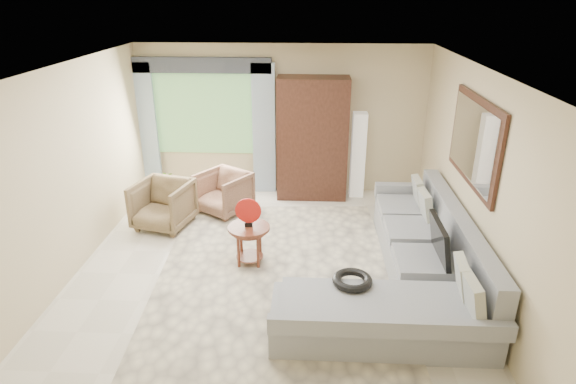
# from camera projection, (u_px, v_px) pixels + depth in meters

# --- Properties ---
(ground) EXTENTS (6.00, 6.00, 0.00)m
(ground) POSITION_uv_depth(u_px,v_px,m) (267.00, 277.00, 6.17)
(ground) COLOR silver
(ground) RESTS_ON ground
(area_rug) EXTENTS (3.20, 4.15, 0.02)m
(area_rug) POSITION_uv_depth(u_px,v_px,m) (276.00, 270.00, 6.31)
(area_rug) COLOR beige
(area_rug) RESTS_ON ground
(sectional_sofa) EXTENTS (2.30, 3.46, 0.90)m
(sectional_sofa) POSITION_uv_depth(u_px,v_px,m) (412.00, 270.00, 5.82)
(sectional_sofa) COLOR gray
(sectional_sofa) RESTS_ON ground
(tv_screen) EXTENTS (0.14, 0.74, 0.48)m
(tv_screen) POSITION_uv_depth(u_px,v_px,m) (440.00, 240.00, 5.59)
(tv_screen) COLOR black
(tv_screen) RESTS_ON sectional_sofa
(garden_hose) EXTENTS (0.43, 0.43, 0.09)m
(garden_hose) POSITION_uv_depth(u_px,v_px,m) (352.00, 280.00, 5.14)
(garden_hose) COLOR black
(garden_hose) RESTS_ON sectional_sofa
(coffee_table) EXTENTS (0.55, 0.55, 0.55)m
(coffee_table) POSITION_uv_depth(u_px,v_px,m) (249.00, 244.00, 6.39)
(coffee_table) COLOR #451C12
(coffee_table) RESTS_ON ground
(red_disc) EXTENTS (0.34, 0.04, 0.34)m
(red_disc) POSITION_uv_depth(u_px,v_px,m) (248.00, 211.00, 6.19)
(red_disc) COLOR red
(red_disc) RESTS_ON coffee_table
(armchair_left) EXTENTS (0.96, 0.98, 0.73)m
(armchair_left) POSITION_uv_depth(u_px,v_px,m) (163.00, 205.00, 7.38)
(armchair_left) COLOR olive
(armchair_left) RESTS_ON ground
(armchair_right) EXTENTS (1.03, 1.04, 0.69)m
(armchair_right) POSITION_uv_depth(u_px,v_px,m) (223.00, 192.00, 7.88)
(armchair_right) COLOR #9F7357
(armchair_right) RESTS_ON ground
(potted_plant) EXTENTS (0.53, 0.46, 0.59)m
(potted_plant) POSITION_uv_depth(u_px,v_px,m) (164.00, 185.00, 8.33)
(potted_plant) COLOR #999999
(potted_plant) RESTS_ON ground
(armoire) EXTENTS (1.20, 0.55, 2.10)m
(armoire) POSITION_uv_depth(u_px,v_px,m) (312.00, 139.00, 8.25)
(armoire) COLOR black
(armoire) RESTS_ON ground
(floor_lamp) EXTENTS (0.24, 0.24, 1.50)m
(floor_lamp) POSITION_uv_depth(u_px,v_px,m) (358.00, 155.00, 8.38)
(floor_lamp) COLOR silver
(floor_lamp) RESTS_ON ground
(window) EXTENTS (1.80, 0.04, 1.40)m
(window) POSITION_uv_depth(u_px,v_px,m) (205.00, 114.00, 8.43)
(window) COLOR #669E59
(window) RESTS_ON wall_back
(curtain_left) EXTENTS (0.40, 0.08, 2.30)m
(curtain_left) POSITION_uv_depth(u_px,v_px,m) (146.00, 128.00, 8.49)
(curtain_left) COLOR #9EB7CC
(curtain_left) RESTS_ON ground
(curtain_right) EXTENTS (0.40, 0.08, 2.30)m
(curtain_right) POSITION_uv_depth(u_px,v_px,m) (264.00, 130.00, 8.39)
(curtain_right) COLOR #9EB7CC
(curtain_right) RESTS_ON ground
(valance) EXTENTS (2.40, 0.12, 0.26)m
(valance) POSITION_uv_depth(u_px,v_px,m) (200.00, 65.00, 8.03)
(valance) COLOR #1E232D
(valance) RESTS_ON wall_back
(wall_mirror) EXTENTS (0.05, 1.70, 1.05)m
(wall_mirror) POSITION_uv_depth(u_px,v_px,m) (474.00, 141.00, 5.70)
(wall_mirror) COLOR black
(wall_mirror) RESTS_ON wall_right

